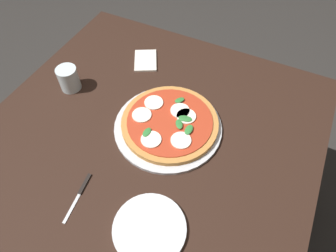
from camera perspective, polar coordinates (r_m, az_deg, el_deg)
ground_plane at (r=1.67m, az=-2.28°, el=-15.74°), size 6.00×6.00×0.00m
dining_table at (r=1.12m, az=-3.27°, el=-4.08°), size 1.10×1.12×0.71m
serving_tray at (r=1.05m, az=0.00°, el=-0.13°), size 0.37×0.37×0.01m
pizza at (r=1.04m, az=0.31°, el=0.72°), size 0.33×0.33×0.03m
plate_white at (r=0.88m, az=-3.51°, el=-18.75°), size 0.20×0.20×0.01m
napkin at (r=1.29m, az=-4.26°, el=12.21°), size 0.16×0.14×0.01m
knife at (r=0.96m, az=-16.10°, el=-11.73°), size 0.16×0.03×0.01m
glass_cup at (r=1.21m, az=-18.21°, el=8.47°), size 0.08×0.08×0.09m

